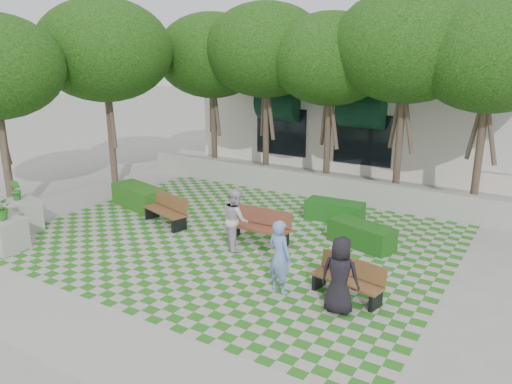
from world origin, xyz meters
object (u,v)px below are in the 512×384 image
Objects in this scene: hedge_midright at (335,211)px; bench_east at (348,280)px; planter_back at (20,214)px; person_dark at (340,275)px; person_blue at (280,257)px; hedge_west at (139,197)px; person_white at (236,219)px; planter_front at (4,228)px; hedge_east at (361,235)px; bench_west at (167,210)px; bench_mid at (260,227)px.

bench_east is at bearing -63.46° from hedge_midright.
person_dark reaches higher than planter_back.
hedge_west is at bearing -6.12° from person_blue.
person_blue is at bearing -171.90° from person_white.
planter_front is 0.92× the size of person_white.
hedge_midright is at bearing 132.98° from hedge_east.
person_dark is at bearing -169.08° from person_blue.
hedge_midright is at bearing 51.97° from bench_west.
person_dark is (0.89, -3.75, 0.51)m from hedge_east.
hedge_midright is 1.06× the size of person_blue.
bench_east is 10.13m from planter_back.
bench_mid is at bearing 25.00° from planter_back.
person_dark is at bearing -76.59° from hedge_east.
person_white is at bearing -19.47° from person_blue.
person_white is (-2.29, 1.61, -0.00)m from person_blue.
person_dark is at bearing -37.12° from bench_mid.
planter_front reaches higher than hedge_west.
bench_mid is 1.08× the size of person_white.
person_white reaches higher than hedge_midright.
person_dark is at bearing -73.42° from bench_east.
planter_back is at bearing -142.28° from hedge_midright.
bench_east reaches higher than hedge_east.
bench_west reaches higher than bench_east.
hedge_midright is at bearing 46.57° from planter_front.
hedge_west is 5.18m from person_white.
planter_back is 0.95× the size of person_white.
person_dark reaches higher than bench_west.
bench_west is at bearing 33.83° from person_white.
bench_east is 0.85m from person_dark.
bench_mid is 0.99× the size of hedge_east.
hedge_east is at bearing -47.02° from hedge_midright.
hedge_midright is at bearing 20.01° from hedge_west.
planter_front reaches higher than bench_west.
hedge_midright is 9.77m from planter_back.
bench_west is 5.68m from person_blue.
bench_mid is (-3.41, 1.75, 0.05)m from bench_east.
planter_front is (-2.34, -3.97, 0.20)m from bench_west.
bench_mid is at bearing -69.64° from person_white.
hedge_west is at bearing 86.03° from planter_front.
person_dark is 0.97× the size of person_white.
hedge_midright is 5.34m from person_blue.
planter_front is 1.51m from planter_back.
bench_west is 1.14× the size of planter_back.
hedge_midright is 1.10× the size of person_dark.
bench_west is (-6.70, 1.50, 0.03)m from bench_east.
hedge_west is 1.37× the size of planter_front.
planter_front reaches higher than hedge_east.
bench_mid is at bearing 163.11° from bench_east.
hedge_west is 1.33× the size of planter_back.
planter_front is 7.83m from person_blue.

